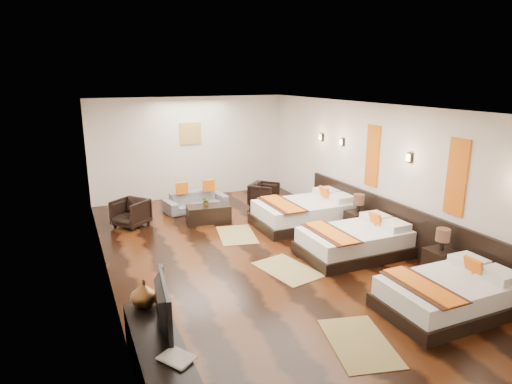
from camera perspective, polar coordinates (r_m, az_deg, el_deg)
name	(u,v)px	position (r m, az deg, el deg)	size (l,w,h in m)	color
floor	(261,256)	(8.42, 0.64, -8.40)	(5.50, 9.50, 0.01)	black
ceiling	(261,108)	(7.76, 0.70, 10.97)	(5.50, 9.50, 0.01)	white
back_wall	(191,148)	(12.37, -8.50, 5.75)	(5.50, 0.01, 2.80)	silver
left_wall	(103,202)	(7.32, -19.35, -1.26)	(0.01, 9.50, 2.80)	silver
right_wall	(382,172)	(9.42, 16.09, 2.48)	(0.01, 9.50, 2.80)	silver
headboard_panel	(403,228)	(9.07, 18.68, -4.44)	(0.08, 6.60, 0.90)	black
bed_near	(449,294)	(7.11, 23.93, -12.12)	(1.96, 1.23, 0.75)	black
bed_mid	(355,241)	(8.63, 12.82, -6.29)	(2.05, 1.29, 0.78)	black
bed_far	(306,213)	(10.10, 6.50, -2.70)	(2.25, 1.42, 0.86)	black
nightstand_a	(440,260)	(8.15, 22.92, -8.17)	(0.44, 0.44, 0.86)	black
nightstand_b	(358,220)	(9.74, 13.14, -3.57)	(0.45, 0.45, 0.89)	black
jute_mat_near	(359,343)	(6.10, 13.33, -18.61)	(0.75, 1.20, 0.01)	olive
jute_mat_mid	(287,269)	(7.89, 4.12, -10.06)	(0.75, 1.20, 0.01)	olive
jute_mat_far	(237,235)	(9.50, -2.54, -5.60)	(0.75, 1.20, 0.01)	olive
tv_console	(159,360)	(5.30, -12.58, -20.69)	(0.50, 1.80, 0.55)	black
tv	(156,305)	(5.20, -12.88, -14.24)	(0.98, 0.13, 0.56)	black
book	(168,365)	(4.72, -11.44, -21.29)	(0.26, 0.35, 0.03)	black
figurine	(144,293)	(5.73, -14.43, -12.69)	(0.33, 0.33, 0.35)	brown
sofa	(196,201)	(11.28, -7.84, -1.19)	(1.60, 0.62, 0.47)	slate
armchair_left	(131,213)	(10.35, -16.06, -2.64)	(0.68, 0.70, 0.63)	black
armchair_right	(264,194)	(11.51, 1.06, -0.32)	(0.66, 0.68, 0.62)	black
coffee_table	(209,214)	(10.33, -6.21, -2.85)	(1.00, 0.50, 0.40)	black
table_plant	(206,200)	(10.26, -6.57, -1.10)	(0.22, 0.19, 0.24)	#1F561C
orange_panel_a	(457,177)	(8.02, 24.76, 1.78)	(0.04, 0.40, 1.30)	#D86014
orange_panel_b	(373,156)	(9.58, 14.99, 4.58)	(0.04, 0.40, 1.30)	#D86014
sconce_mid	(409,158)	(8.72, 19.41, 4.27)	(0.07, 0.12, 0.18)	black
sconce_far	(342,142)	(10.41, 11.17, 6.43)	(0.07, 0.12, 0.18)	black
sconce_lounge	(321,137)	(11.15, 8.53, 7.10)	(0.07, 0.12, 0.18)	black
gold_artwork	(191,133)	(12.30, -8.55, 7.57)	(0.60, 0.04, 0.60)	#AD873F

